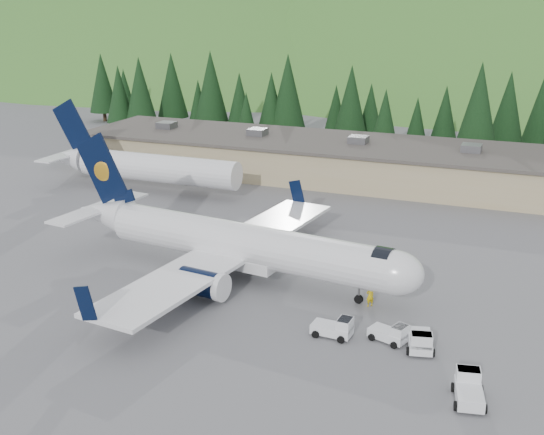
{
  "coord_description": "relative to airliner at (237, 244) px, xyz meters",
  "views": [
    {
      "loc": [
        22.96,
        -51.73,
        24.06
      ],
      "look_at": [
        0.0,
        6.0,
        4.0
      ],
      "focal_mm": 45.0,
      "sensor_mm": 36.0,
      "label": 1
    }
  ],
  "objects": [
    {
      "name": "ground",
      "position": [
        1.03,
        -0.13,
        -3.15
      ],
      "size": [
        600.0,
        600.0,
        0.0
      ],
      "primitive_type": "plane",
      "color": "slate"
    },
    {
      "name": "baggage_tug_d",
      "position": [
        17.75,
        -7.54,
        -2.38
      ],
      "size": [
        2.53,
        3.49,
        1.71
      ],
      "rotation": [
        0.0,
        0.0,
        -1.34
      ],
      "color": "silver",
      "rests_on": "ground"
    },
    {
      "name": "second_airliner",
      "position": [
        -23.89,
        21.87,
        0.18
      ],
      "size": [
        27.5,
        11.0,
        10.05
      ],
      "color": "white",
      "rests_on": "ground"
    },
    {
      "name": "baggage_tug_c",
      "position": [
        21.68,
        -12.68,
        -2.38
      ],
      "size": [
        2.46,
        3.47,
        1.71
      ],
      "rotation": [
        0.0,
        0.0,
        1.77
      ],
      "color": "silver",
      "rests_on": "ground"
    },
    {
      "name": "terminal_building",
      "position": [
        -3.98,
        37.87,
        -0.52
      ],
      "size": [
        71.0,
        17.0,
        6.1
      ],
      "color": "tan",
      "rests_on": "ground"
    },
    {
      "name": "ramp_worker",
      "position": [
        12.64,
        -1.64,
        -2.22
      ],
      "size": [
        0.8,
        0.79,
        1.86
      ],
      "primitive_type": "imported",
      "rotation": [
        0.0,
        0.0,
        3.89
      ],
      "color": "#DAB60C",
      "rests_on": "ground"
    },
    {
      "name": "baggage_tug_a",
      "position": [
        11.53,
        -7.74,
        -2.43
      ],
      "size": [
        3.06,
        1.94,
        1.59
      ],
      "rotation": [
        0.0,
        0.0,
        -0.05
      ],
      "color": "silver",
      "rests_on": "ground"
    },
    {
      "name": "airliner",
      "position": [
        0.0,
        0.0,
        0.0
      ],
      "size": [
        35.61,
        33.51,
        11.81
      ],
      "rotation": [
        0.0,
        0.0,
        -0.12
      ],
      "color": "white",
      "rests_on": "ground"
    },
    {
      "name": "tree_line",
      "position": [
        -8.48,
        60.53,
        4.17
      ],
      "size": [
        113.04,
        18.59,
        14.02
      ],
      "color": "black",
      "rests_on": "ground"
    },
    {
      "name": "baggage_tug_b",
      "position": [
        15.58,
        -7.03,
        -2.48
      ],
      "size": [
        3.11,
        2.38,
        1.5
      ],
      "rotation": [
        0.0,
        0.0,
        -0.33
      ],
      "color": "silver",
      "rests_on": "ground"
    }
  ]
}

